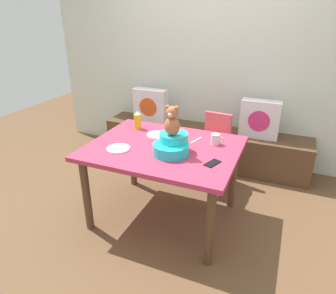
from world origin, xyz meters
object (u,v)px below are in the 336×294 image
teddy_bear (172,121)px  cell_phone (212,163)px  pillow_floral_left (150,106)px  book_stack (215,127)px  dining_table (164,156)px  infant_seat_teal (172,145)px  highchair (213,139)px  coffee_mug (216,139)px  pillow_floral_right (260,119)px  ketchup_bottle (138,120)px  dinner_plate_near (118,149)px  dinner_plate_far (157,135)px

teddy_bear → cell_phone: (0.36, -0.06, -0.27)m
pillow_floral_left → book_stack: bearing=1.4°
dining_table → infant_seat_teal: infant_seat_teal is taller
highchair → coffee_mug: bearing=-74.8°
pillow_floral_left → pillow_floral_right: size_ratio=1.00×
ketchup_bottle → pillow_floral_left: bearing=108.8°
dining_table → cell_phone: (0.48, -0.16, 0.10)m
teddy_bear → dinner_plate_near: size_ratio=1.25×
pillow_floral_left → dining_table: bearing=-59.5°
book_stack → cell_phone: cell_phone is taller
dinner_plate_near → dinner_plate_far: 0.45m
pillow_floral_right → dining_table: (-0.66, -1.24, -0.04)m
book_stack → dining_table: (-0.15, -1.26, 0.14)m
pillow_floral_left → infant_seat_teal: 1.59m
dining_table → pillow_floral_right: bearing=61.7°
infant_seat_teal → dinner_plate_near: 0.47m
pillow_floral_right → teddy_bear: 1.48m
highchair → dinner_plate_far: size_ratio=3.95×
pillow_floral_left → teddy_bear: size_ratio=1.76×
dining_table → infant_seat_teal: size_ratio=3.92×
coffee_mug → cell_phone: 0.38m
pillow_floral_right → highchair: pillow_floral_right is taller
dinner_plate_near → infant_seat_teal: bearing=13.7°
pillow_floral_left → coffee_mug: pillow_floral_left is taller
pillow_floral_left → pillow_floral_right: 1.39m
pillow_floral_left → cell_phone: size_ratio=3.06×
coffee_mug → cell_phone: bearing=-78.7°
book_stack → coffee_mug: (0.26, -1.04, 0.29)m
coffee_mug → dinner_plate_near: bearing=-150.1°
pillow_floral_right → highchair: (-0.42, -0.42, -0.16)m
book_stack → dinner_plate_far: size_ratio=1.00×
highchair → infant_seat_teal: (-0.12, -0.92, 0.29)m
pillow_floral_right → coffee_mug: pillow_floral_right is taller
teddy_bear → dinner_plate_near: 0.54m
pillow_floral_right → teddy_bear: bearing=-112.3°
pillow_floral_left → book_stack: size_ratio=2.20×
cell_phone → ketchup_bottle: bearing=-6.2°
infant_seat_teal → teddy_bear: teddy_bear is taller
book_stack → dining_table: bearing=-96.6°
infant_seat_teal → dinner_plate_near: size_ratio=1.65×
book_stack → dinner_plate_near: size_ratio=1.00×
ketchup_bottle → coffee_mug: (0.81, -0.08, -0.04)m
coffee_mug → pillow_floral_left: bearing=137.9°
pillow_floral_right → pillow_floral_left: bearing=180.0°
dinner_plate_near → ketchup_bottle: bearing=98.8°
pillow_floral_right → teddy_bear: size_ratio=1.76×
dining_table → dinner_plate_far: size_ratio=6.46×
teddy_bear → dining_table: bearing=140.3°
ketchup_bottle → book_stack: bearing=60.1°
book_stack → dinner_plate_far: dinner_plate_far is taller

